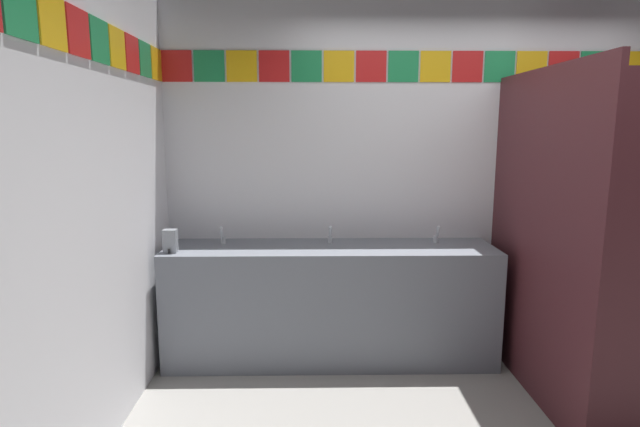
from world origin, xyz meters
The scene contains 9 objects.
wall_back centered at (0.00, 1.48, 1.33)m, with size 4.49×0.09×2.64m.
wall_side centered at (-2.29, 0.00, 1.33)m, with size 0.09×2.88×2.64m.
vanity_counter centered at (-1.01, 1.16, 0.44)m, with size 2.37×0.55×0.85m.
faucet_left centered at (-1.80, 1.25, 0.91)m, with size 0.04×0.10×0.14m.
faucet_center centered at (-1.01, 1.25, 0.91)m, with size 0.04×0.10×0.14m.
faucet_right centered at (-0.22, 1.25, 0.91)m, with size 0.04×0.10×0.14m.
soap_dispenser centered at (-2.12, 1.01, 0.93)m, with size 0.09×0.09×0.16m.
stall_divider centered at (0.43, 0.44, 1.03)m, with size 0.92×1.48×2.06m.
toilet centered at (0.90, 1.06, 0.30)m, with size 0.39×0.49×0.74m.
Camera 1 is at (-1.14, -2.37, 1.70)m, focal length 28.29 mm.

